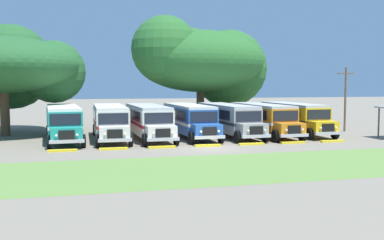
# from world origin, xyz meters

# --- Properties ---
(ground_plane) EXTENTS (220.00, 220.00, 0.00)m
(ground_plane) POSITION_xyz_m (0.00, 0.00, 0.00)
(ground_plane) COLOR slate
(foreground_grass_strip) EXTENTS (80.00, 8.75, 0.01)m
(foreground_grass_strip) POSITION_xyz_m (0.00, -7.36, 0.00)
(foreground_grass_strip) COLOR olive
(foreground_grass_strip) RESTS_ON ground_plane
(parked_bus_slot_0) EXTENTS (3.34, 10.94, 2.82)m
(parked_bus_slot_0) POSITION_xyz_m (-10.51, 7.27, 1.58)
(parked_bus_slot_0) COLOR teal
(parked_bus_slot_0) RESTS_ON ground_plane
(parked_bus_slot_1) EXTENTS (2.73, 10.85, 2.82)m
(parked_bus_slot_1) POSITION_xyz_m (-6.74, 7.16, 1.58)
(parked_bus_slot_1) COLOR silver
(parked_bus_slot_1) RESTS_ON ground_plane
(parked_bus_slot_2) EXTENTS (3.02, 10.88, 2.82)m
(parked_bus_slot_2) POSITION_xyz_m (-3.55, 6.84, 1.58)
(parked_bus_slot_2) COLOR silver
(parked_bus_slot_2) RESTS_ON ground_plane
(parked_bus_slot_3) EXTENTS (2.99, 10.88, 2.82)m
(parked_bus_slot_3) POSITION_xyz_m (0.12, 7.22, 1.58)
(parked_bus_slot_3) COLOR #23519E
(parked_bus_slot_3) RESTS_ON ground_plane
(parked_bus_slot_4) EXTENTS (3.22, 10.92, 2.82)m
(parked_bus_slot_4) POSITION_xyz_m (3.64, 6.95, 1.58)
(parked_bus_slot_4) COLOR #9E9993
(parked_bus_slot_4) RESTS_ON ground_plane
(parked_bus_slot_5) EXTENTS (3.04, 10.89, 2.82)m
(parked_bus_slot_5) POSITION_xyz_m (6.85, 6.77, 1.58)
(parked_bus_slot_5) COLOR orange
(parked_bus_slot_5) RESTS_ON ground_plane
(parked_bus_slot_6) EXTENTS (2.91, 10.87, 2.82)m
(parked_bus_slot_6) POSITION_xyz_m (10.34, 7.49, 1.58)
(parked_bus_slot_6) COLOR yellow
(parked_bus_slot_6) RESTS_ON ground_plane
(curb_wheelstop_0) EXTENTS (2.00, 0.36, 0.15)m
(curb_wheelstop_0) POSITION_xyz_m (-10.38, 0.93, 0.07)
(curb_wheelstop_0) COLOR yellow
(curb_wheelstop_0) RESTS_ON ground_plane
(curb_wheelstop_1) EXTENTS (2.00, 0.36, 0.15)m
(curb_wheelstop_1) POSITION_xyz_m (-6.92, 0.93, 0.07)
(curb_wheelstop_1) COLOR yellow
(curb_wheelstop_1) RESTS_ON ground_plane
(curb_wheelstop_2) EXTENTS (2.00, 0.36, 0.15)m
(curb_wheelstop_2) POSITION_xyz_m (-3.46, 0.93, 0.07)
(curb_wheelstop_2) COLOR yellow
(curb_wheelstop_2) RESTS_ON ground_plane
(curb_wheelstop_3) EXTENTS (2.00, 0.36, 0.15)m
(curb_wheelstop_3) POSITION_xyz_m (0.00, 0.93, 0.07)
(curb_wheelstop_3) COLOR yellow
(curb_wheelstop_3) RESTS_ON ground_plane
(curb_wheelstop_4) EXTENTS (2.00, 0.36, 0.15)m
(curb_wheelstop_4) POSITION_xyz_m (3.46, 0.93, 0.07)
(curb_wheelstop_4) COLOR yellow
(curb_wheelstop_4) RESTS_ON ground_plane
(curb_wheelstop_5) EXTENTS (2.00, 0.36, 0.15)m
(curb_wheelstop_5) POSITION_xyz_m (6.92, 0.93, 0.07)
(curb_wheelstop_5) COLOR yellow
(curb_wheelstop_5) RESTS_ON ground_plane
(curb_wheelstop_6) EXTENTS (2.00, 0.36, 0.15)m
(curb_wheelstop_6) POSITION_xyz_m (10.38, 0.93, 0.07)
(curb_wheelstop_6) COLOR yellow
(curb_wheelstop_6) RESTS_ON ground_plane
(broad_shade_tree) EXTENTS (15.86, 14.12, 11.72)m
(broad_shade_tree) POSITION_xyz_m (4.12, 17.43, 7.17)
(broad_shade_tree) COLOR brown
(broad_shade_tree) RESTS_ON ground_plane
(secondary_tree) EXTENTS (14.60, 14.46, 10.68)m
(secondary_tree) POSITION_xyz_m (-16.09, 13.07, 6.36)
(secondary_tree) COLOR brown
(secondary_tree) RESTS_ON ground_plane
(utility_pole) EXTENTS (1.80, 0.20, 6.24)m
(utility_pole) POSITION_xyz_m (15.93, 7.82, 3.36)
(utility_pole) COLOR brown
(utility_pole) RESTS_ON ground_plane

